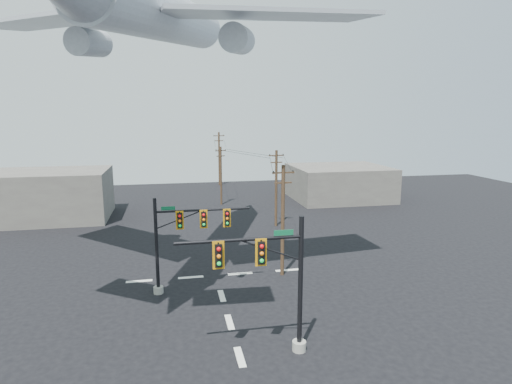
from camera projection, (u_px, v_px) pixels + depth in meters
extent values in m
plane|color=black|center=(240.00, 357.00, 22.99)|extent=(120.00, 120.00, 0.00)
cube|color=white|center=(240.00, 357.00, 22.99)|extent=(0.40, 2.00, 0.01)
cube|color=white|center=(230.00, 322.00, 26.84)|extent=(0.40, 2.00, 0.01)
cube|color=white|center=(222.00, 296.00, 30.70)|extent=(0.40, 2.00, 0.01)
cube|color=white|center=(139.00, 281.00, 33.38)|extent=(2.00, 0.40, 0.01)
cube|color=white|center=(191.00, 277.00, 34.16)|extent=(2.00, 0.40, 0.01)
cube|color=white|center=(240.00, 274.00, 34.95)|extent=(2.00, 0.40, 0.01)
cube|color=white|center=(287.00, 270.00, 35.73)|extent=(2.00, 0.40, 0.01)
cylinder|color=gray|center=(299.00, 346.00, 23.58)|extent=(0.76, 0.76, 0.55)
cylinder|color=black|center=(300.00, 285.00, 22.94)|extent=(0.26, 0.26, 7.64)
cylinder|color=black|center=(239.00, 240.00, 21.80)|extent=(6.60, 0.17, 0.17)
cylinder|color=black|center=(271.00, 250.00, 22.24)|extent=(3.55, 0.09, 0.09)
cube|color=black|center=(261.00, 252.00, 21.98)|extent=(0.37, 0.33, 1.20)
cube|color=orange|center=(261.00, 252.00, 22.01)|extent=(0.60, 0.04, 1.47)
sphere|color=red|center=(262.00, 246.00, 21.74)|extent=(0.22, 0.22, 0.22)
sphere|color=orange|center=(262.00, 254.00, 21.81)|extent=(0.22, 0.22, 0.22)
sphere|color=green|center=(262.00, 261.00, 21.87)|extent=(0.22, 0.22, 0.22)
cube|color=black|center=(218.00, 255.00, 21.55)|extent=(0.37, 0.33, 1.20)
cube|color=orange|center=(218.00, 255.00, 21.57)|extent=(0.60, 0.04, 1.47)
sphere|color=red|center=(219.00, 249.00, 21.31)|extent=(0.22, 0.22, 0.22)
sphere|color=orange|center=(219.00, 256.00, 21.37)|extent=(0.22, 0.22, 0.22)
sphere|color=green|center=(219.00, 264.00, 21.44)|extent=(0.22, 0.22, 0.22)
cube|color=#0C5A33|center=(284.00, 233.00, 22.14)|extent=(1.04, 0.04, 0.28)
cylinder|color=gray|center=(158.00, 290.00, 31.11)|extent=(0.71, 0.71, 0.51)
cylinder|color=black|center=(157.00, 247.00, 30.51)|extent=(0.24, 0.24, 7.08)
cylinder|color=black|center=(203.00, 210.00, 30.72)|extent=(6.75, 0.16, 0.16)
cylinder|color=black|center=(180.00, 219.00, 30.50)|extent=(3.59, 0.08, 0.08)
cube|color=black|center=(180.00, 220.00, 30.35)|extent=(0.34, 0.30, 1.11)
cube|color=orange|center=(180.00, 220.00, 30.37)|extent=(0.56, 0.04, 1.37)
sphere|color=red|center=(180.00, 216.00, 30.12)|extent=(0.20, 0.20, 0.20)
sphere|color=orange|center=(180.00, 221.00, 30.19)|extent=(0.20, 0.20, 0.20)
sphere|color=green|center=(180.00, 226.00, 30.25)|extent=(0.20, 0.20, 0.20)
cube|color=black|center=(204.00, 219.00, 30.69)|extent=(0.34, 0.30, 1.11)
cube|color=orange|center=(204.00, 219.00, 30.71)|extent=(0.56, 0.04, 1.37)
sphere|color=red|center=(204.00, 215.00, 30.46)|extent=(0.20, 0.20, 0.20)
sphere|color=orange|center=(204.00, 220.00, 30.52)|extent=(0.20, 0.20, 0.20)
sphere|color=green|center=(204.00, 225.00, 30.58)|extent=(0.20, 0.20, 0.20)
cube|color=black|center=(227.00, 218.00, 31.02)|extent=(0.34, 0.30, 1.11)
cube|color=orange|center=(227.00, 218.00, 31.04)|extent=(0.56, 0.04, 1.37)
sphere|color=red|center=(227.00, 214.00, 30.79)|extent=(0.20, 0.20, 0.20)
sphere|color=orange|center=(227.00, 219.00, 30.85)|extent=(0.20, 0.20, 0.20)
sphere|color=green|center=(227.00, 223.00, 30.91)|extent=(0.20, 0.20, 0.20)
cube|color=#0C5A33|center=(168.00, 208.00, 30.13)|extent=(0.96, 0.04, 0.26)
cylinder|color=#48351F|center=(283.00, 221.00, 33.94)|extent=(0.30, 0.30, 8.97)
cube|color=#48351F|center=(283.00, 173.00, 33.23)|extent=(1.80, 0.20, 0.12)
cube|color=#48351F|center=(283.00, 183.00, 33.38)|extent=(1.40, 0.18, 0.12)
cylinder|color=black|center=(273.00, 172.00, 33.02)|extent=(0.10, 0.10, 0.12)
cylinder|color=black|center=(283.00, 171.00, 33.22)|extent=(0.10, 0.10, 0.12)
cylinder|color=black|center=(293.00, 171.00, 33.41)|extent=(0.10, 0.10, 0.12)
cylinder|color=#48351F|center=(276.00, 189.00, 49.03)|extent=(0.30, 0.30, 8.83)
cube|color=#48351F|center=(276.00, 155.00, 48.34)|extent=(1.79, 0.23, 0.12)
cube|color=#48351F|center=(276.00, 162.00, 48.48)|extent=(1.39, 0.20, 0.12)
cylinder|color=black|center=(270.00, 155.00, 48.12)|extent=(0.10, 0.10, 0.12)
cylinder|color=black|center=(276.00, 155.00, 48.32)|extent=(0.10, 0.10, 0.12)
cylinder|color=black|center=(283.00, 154.00, 48.52)|extent=(0.10, 0.10, 0.12)
cylinder|color=#48351F|center=(221.00, 176.00, 60.87)|extent=(0.28, 0.28, 8.32)
cube|color=#48351F|center=(221.00, 151.00, 60.22)|extent=(1.62, 0.74, 0.11)
cube|color=#48351F|center=(221.00, 156.00, 60.36)|extent=(1.27, 0.60, 0.11)
cylinder|color=black|center=(216.00, 150.00, 59.80)|extent=(0.09, 0.09, 0.11)
cylinder|color=black|center=(221.00, 150.00, 60.21)|extent=(0.09, 0.09, 0.11)
cylinder|color=black|center=(225.00, 150.00, 60.61)|extent=(0.09, 0.09, 0.11)
cylinder|color=#48351F|center=(219.00, 159.00, 77.38)|extent=(0.33, 0.33, 9.64)
cube|color=#48351F|center=(219.00, 136.00, 76.63)|extent=(2.00, 0.22, 0.13)
cube|color=#48351F|center=(219.00, 141.00, 76.79)|extent=(1.56, 0.20, 0.13)
cylinder|color=black|center=(214.00, 135.00, 76.40)|extent=(0.11, 0.11, 0.13)
cylinder|color=black|center=(219.00, 135.00, 76.61)|extent=(0.11, 0.11, 0.13)
cylinder|color=black|center=(224.00, 135.00, 76.82)|extent=(0.11, 0.11, 0.13)
cylinder|color=black|center=(271.00, 163.00, 40.64)|extent=(3.27, 14.99, 0.03)
cylinder|color=black|center=(239.00, 153.00, 54.14)|extent=(4.76, 13.22, 0.03)
cylinder|color=black|center=(215.00, 143.00, 68.27)|extent=(1.62, 16.90, 0.03)
cylinder|color=black|center=(287.00, 163.00, 40.95)|extent=(3.27, 14.99, 0.03)
cylinder|color=black|center=(251.00, 153.00, 54.44)|extent=(4.84, 13.22, 0.03)
cylinder|color=black|center=(225.00, 143.00, 68.60)|extent=(1.88, 16.90, 0.03)
cylinder|color=silver|center=(163.00, 15.00, 31.47)|extent=(11.05, 23.02, 5.84)
cone|color=silver|center=(208.00, 31.00, 44.78)|extent=(5.21, 6.31, 4.11)
cube|color=silver|center=(49.00, 21.00, 31.13)|extent=(14.13, 13.95, 0.78)
cube|color=silver|center=(270.00, 14.00, 28.97)|extent=(15.19, 6.56, 0.78)
cylinder|color=silver|center=(89.00, 43.00, 32.12)|extent=(3.19, 4.27, 2.39)
cylinder|color=silver|center=(238.00, 39.00, 30.61)|extent=(3.19, 4.27, 2.39)
cube|color=#68655C|center=(32.00, 196.00, 52.26)|extent=(18.00, 10.00, 6.00)
cube|color=#68655C|center=(339.00, 183.00, 65.40)|extent=(14.00, 12.00, 5.00)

